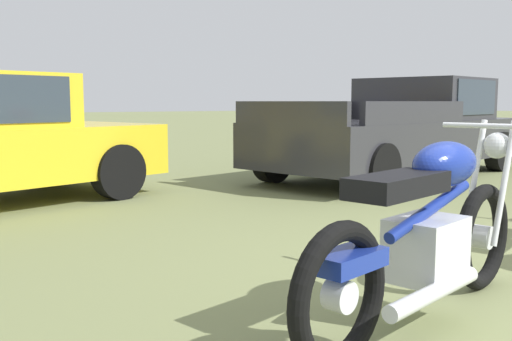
% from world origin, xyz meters
% --- Properties ---
extents(motorcycle_blue, '(2.06, 0.87, 1.02)m').
position_xyz_m(motorcycle_blue, '(-1.15, 0.12, 0.47)').
color(motorcycle_blue, black).
rests_on(motorcycle_blue, ground).
extents(pickup_truck_charcoal, '(5.26, 2.99, 1.49)m').
position_xyz_m(pickup_truck_charcoal, '(3.26, 4.54, 0.75)').
color(pickup_truck_charcoal, '#2D2D33').
rests_on(pickup_truck_charcoal, ground).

